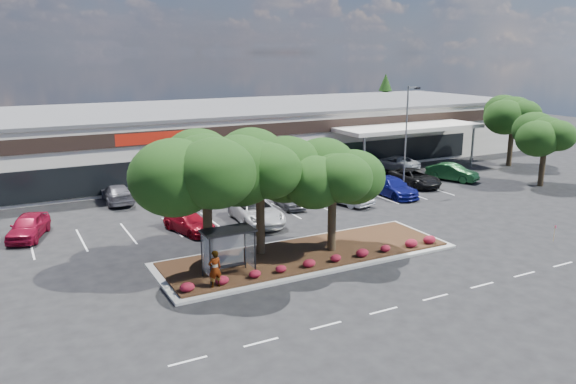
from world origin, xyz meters
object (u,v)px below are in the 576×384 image
car_0 (28,226)px  car_1 (189,222)px  light_pole (406,147)px  survey_stake (555,231)px

car_0 → car_1: 10.40m
light_pole → car_1: light_pole is taller
car_0 → car_1: bearing=-0.6°
light_pole → survey_stake: light_pole is taller
light_pole → car_0: size_ratio=1.96×
survey_stake → car_1: (-20.23, 12.89, -0.02)m
survey_stake → car_1: size_ratio=0.23×
car_0 → car_1: size_ratio=1.02×
survey_stake → car_0: car_0 is taller
light_pole → survey_stake: bearing=-89.3°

